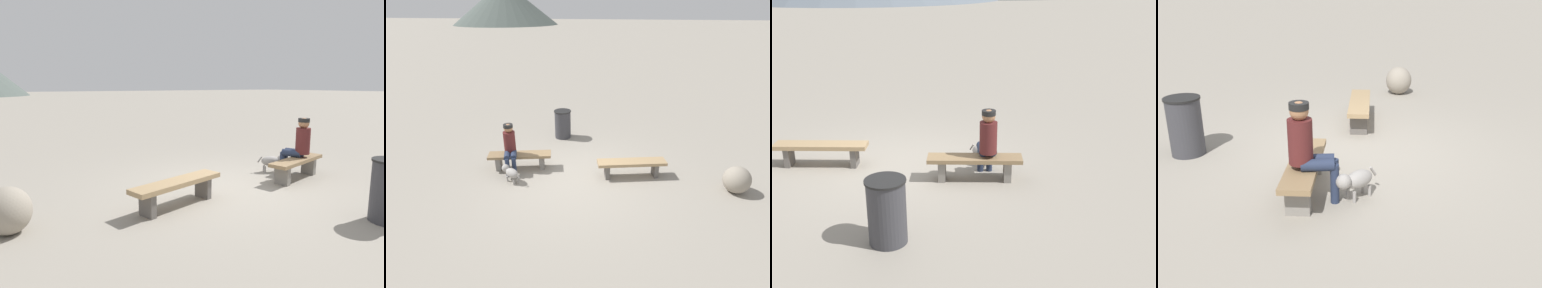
# 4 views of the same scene
# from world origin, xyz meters

# --- Properties ---
(ground) EXTENTS (210.00, 210.00, 0.06)m
(ground) POSITION_xyz_m (0.00, 0.00, -0.03)
(ground) COLOR gray
(bench_left) EXTENTS (1.77, 0.77, 0.44)m
(bench_left) POSITION_xyz_m (-1.44, -0.32, 0.33)
(bench_left) COLOR #605B56
(bench_left) RESTS_ON ground
(bench_right) EXTENTS (1.69, 0.76, 0.43)m
(bench_right) POSITION_xyz_m (1.50, -0.24, 0.32)
(bench_right) COLOR gray
(bench_right) RESTS_ON ground
(seated_person) EXTENTS (0.43, 0.61, 1.28)m
(seated_person) POSITION_xyz_m (1.69, -0.10, 0.73)
(seated_person) COLOR #511E1E
(seated_person) RESTS_ON ground
(dog) EXTENTS (0.58, 0.43, 0.40)m
(dog) POSITION_xyz_m (1.50, 0.44, 0.26)
(dog) COLOR gray
(dog) RESTS_ON ground
(trash_bin) EXTENTS (0.55, 0.55, 0.92)m
(trash_bin) POSITION_xyz_m (0.83, -2.50, 0.46)
(trash_bin) COLOR #38383D
(trash_bin) RESTS_ON ground
(boulder) EXTENTS (0.71, 0.70, 0.65)m
(boulder) POSITION_xyz_m (-3.85, -0.03, 0.32)
(boulder) COLOR gray
(boulder) RESTS_ON ground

